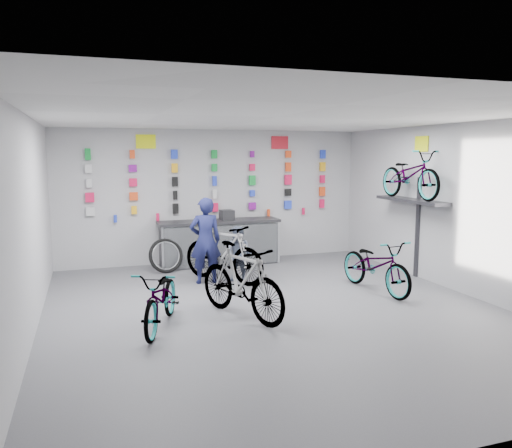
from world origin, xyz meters
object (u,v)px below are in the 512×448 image
object	(u,v)px
bike_left	(162,298)
clerk	(205,241)
bike_center	(241,281)
bike_service	(223,252)
counter	(219,243)
bike_right	(376,265)
customer	(239,255)

from	to	relation	value
bike_left	clerk	xyz separation A→B (m)	(1.15, 2.26, 0.38)
bike_left	bike_center	bearing A→B (deg)	24.97
clerk	bike_service	bearing A→B (deg)	178.35
counter	bike_left	distance (m)	4.16
counter	clerk	bearing A→B (deg)	-113.85
bike_left	bike_center	distance (m)	1.21
bike_service	clerk	size ratio (longest dim) A/B	1.17
bike_service	clerk	world-z (taller)	clerk
bike_center	bike_service	size ratio (longest dim) A/B	0.98
counter	bike_left	size ratio (longest dim) A/B	1.61
bike_service	bike_right	bearing A→B (deg)	-67.55
bike_right	bike_service	bearing A→B (deg)	140.81
bike_left	bike_right	bearing A→B (deg)	31.56
bike_left	customer	size ratio (longest dim) A/B	1.52
customer	bike_center	bearing A→B (deg)	-66.97
bike_service	clerk	distance (m)	0.42
counter	clerk	world-z (taller)	clerk
bike_service	counter	bearing A→B (deg)	42.93
bike_right	customer	size ratio (longest dim) A/B	1.67
clerk	customer	bearing A→B (deg)	160.23
counter	bike_service	size ratio (longest dim) A/B	1.40
bike_center	customer	size ratio (longest dim) A/B	1.71
bike_right	bike_service	world-z (taller)	bike_service
clerk	bike_right	bearing A→B (deg)	152.79
counter	customer	size ratio (longest dim) A/B	2.45
bike_right	clerk	bearing A→B (deg)	143.75
clerk	counter	bearing A→B (deg)	-111.66
customer	bike_left	bearing A→B (deg)	-92.01
bike_center	clerk	world-z (taller)	clerk
counter	customer	world-z (taller)	customer
bike_left	counter	bearing A→B (deg)	85.57
counter	bike_center	world-z (taller)	bike_center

